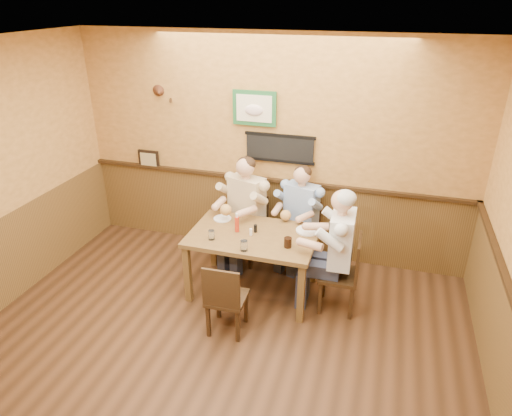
% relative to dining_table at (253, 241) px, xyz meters
% --- Properties ---
extents(room, '(5.02, 5.03, 2.81)m').
position_rel_dining_table_xyz_m(room, '(0.06, -1.33, 1.03)').
color(room, '#351F0F').
rests_on(room, ground).
extents(dining_table, '(1.40, 0.90, 0.75)m').
position_rel_dining_table_xyz_m(dining_table, '(0.00, 0.00, 0.00)').
color(dining_table, brown).
rests_on(dining_table, ground).
extents(chair_back_left, '(0.51, 0.51, 0.89)m').
position_rel_dining_table_xyz_m(chair_back_left, '(-0.27, 0.64, -0.21)').
color(chair_back_left, '#352311').
rests_on(chair_back_left, ground).
extents(chair_back_right, '(0.47, 0.47, 0.82)m').
position_rel_dining_table_xyz_m(chair_back_right, '(0.38, 0.80, -0.25)').
color(chair_back_right, '#352311').
rests_on(chair_back_right, ground).
extents(chair_right_end, '(0.42, 0.42, 0.89)m').
position_rel_dining_table_xyz_m(chair_right_end, '(0.98, -0.04, -0.22)').
color(chair_right_end, '#352311').
rests_on(chair_right_end, ground).
extents(chair_near_side, '(0.39, 0.39, 0.82)m').
position_rel_dining_table_xyz_m(chair_near_side, '(-0.05, -0.73, -0.25)').
color(chair_near_side, '#352311').
rests_on(chair_near_side, ground).
extents(diner_tan_shirt, '(0.73, 0.73, 1.27)m').
position_rel_dining_table_xyz_m(diner_tan_shirt, '(-0.27, 0.64, -0.03)').
color(diner_tan_shirt, beige).
rests_on(diner_tan_shirt, ground).
extents(diner_blue_polo, '(0.67, 0.67, 1.18)m').
position_rel_dining_table_xyz_m(diner_blue_polo, '(0.38, 0.80, -0.07)').
color(diner_blue_polo, '#8BA6D1').
rests_on(diner_blue_polo, ground).
extents(diner_white_elder, '(0.60, 0.60, 1.26)m').
position_rel_dining_table_xyz_m(diner_white_elder, '(0.98, -0.04, -0.03)').
color(diner_white_elder, silver).
rests_on(diner_white_elder, ground).
extents(water_glass_left, '(0.09, 0.09, 0.11)m').
position_rel_dining_table_xyz_m(water_glass_left, '(-0.40, -0.24, 0.14)').
color(water_glass_left, white).
rests_on(water_glass_left, dining_table).
extents(water_glass_mid, '(0.10, 0.10, 0.11)m').
position_rel_dining_table_xyz_m(water_glass_mid, '(0.02, -0.37, 0.15)').
color(water_glass_mid, white).
rests_on(water_glass_mid, dining_table).
extents(cola_tumbler, '(0.11, 0.11, 0.11)m').
position_rel_dining_table_xyz_m(cola_tumbler, '(0.43, -0.16, 0.15)').
color(cola_tumbler, black).
rests_on(cola_tumbler, dining_table).
extents(hot_sauce_bottle, '(0.05, 0.05, 0.20)m').
position_rel_dining_table_xyz_m(hot_sauce_bottle, '(-0.19, 0.01, 0.19)').
color(hot_sauce_bottle, red).
rests_on(hot_sauce_bottle, dining_table).
extents(salt_shaker, '(0.04, 0.04, 0.08)m').
position_rel_dining_table_xyz_m(salt_shaker, '(-0.02, -0.03, 0.13)').
color(salt_shaker, white).
rests_on(salt_shaker, dining_table).
extents(pepper_shaker, '(0.04, 0.04, 0.09)m').
position_rel_dining_table_xyz_m(pepper_shaker, '(0.01, 0.05, 0.14)').
color(pepper_shaker, black).
rests_on(pepper_shaker, dining_table).
extents(plate_far_left, '(0.26, 0.26, 0.01)m').
position_rel_dining_table_xyz_m(plate_far_left, '(-0.45, 0.25, 0.10)').
color(plate_far_left, silver).
rests_on(plate_far_left, dining_table).
extents(plate_far_right, '(0.32, 0.32, 0.02)m').
position_rel_dining_table_xyz_m(plate_far_right, '(0.56, 0.24, 0.10)').
color(plate_far_right, white).
rests_on(plate_far_right, dining_table).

